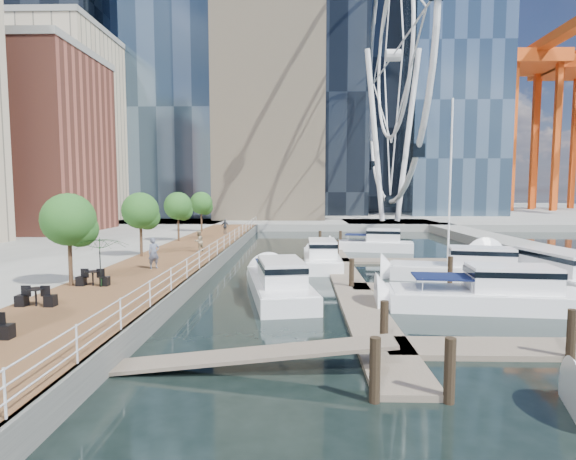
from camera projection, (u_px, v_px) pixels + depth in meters
The scene contains 18 objects.
ground at pixel (300, 332), 18.17m from camera, with size 520.00×520.00×0.00m, color black.
boardwalk at pixel (179, 261), 33.29m from camera, with size 6.00×60.00×1.00m, color brown.
seawall at pixel (219, 261), 33.22m from camera, with size 0.25×60.00×1.00m, color #595954.
land_far at pixel (299, 210), 119.71m from camera, with size 200.00×114.00×1.00m, color gray.
breakwater at pixel (538, 253), 37.55m from camera, with size 4.00×60.00×1.00m, color gray.
pier at pixel (390, 224), 69.57m from camera, with size 14.00×12.00×1.00m, color gray.
railing at pixel (217, 248), 33.13m from camera, with size 0.10×60.00×1.05m, color white, non-canonical shape.
floating_docks at pixel (428, 275), 27.87m from camera, with size 16.00×34.00×2.60m.
ferris_wheel at pixel (393, 56), 67.35m from camera, with size 5.80×45.60×47.80m.
port_cranes at pixel (575, 132), 110.02m from camera, with size 40.00×52.00×38.00m.
street_trees at pixel (140, 211), 32.02m from camera, with size 2.60×42.60×4.60m.
cafe_tables at pixel (15, 310), 16.32m from camera, with size 2.50×13.70×0.74m.
yacht_foreground at pixel (486, 309), 21.71m from camera, with size 2.75×10.28×2.15m, color white, non-canonical shape.
pedestrian_near at pixel (154, 253), 27.21m from camera, with size 0.69×0.45×1.89m, color #525A6E.
pedestrian_mid at pixel (199, 241), 34.70m from camera, with size 0.80×0.62×1.64m, color gray.
pedestrian_far at pixel (225, 226), 49.45m from camera, with size 0.94×0.39×1.60m, color #30343C.
moored_yachts at pixel (445, 281), 28.40m from camera, with size 21.54×36.54×11.50m.
cafe_seating at pixel (15, 290), 16.11m from camera, with size 4.13×14.18×2.47m.
Camera 1 is at (-0.05, -17.75, 5.71)m, focal length 28.00 mm.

